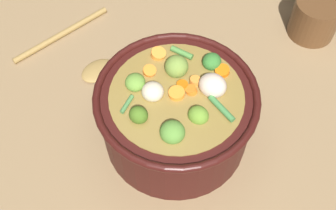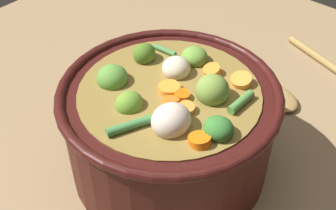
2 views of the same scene
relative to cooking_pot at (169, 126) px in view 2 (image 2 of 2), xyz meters
name	(u,v)px [view 2 (image 2 of 2)]	position (x,y,z in m)	size (l,w,h in m)	color
ground_plane	(169,162)	(0.00, 0.00, -0.07)	(1.10, 1.10, 0.00)	#8C704C
cooking_pot	(169,126)	(0.00, 0.00, 0.00)	(0.27, 0.27, 0.16)	#38110F
wooden_spoon	(304,86)	(0.27, -0.06, -0.06)	(0.21, 0.23, 0.01)	olive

